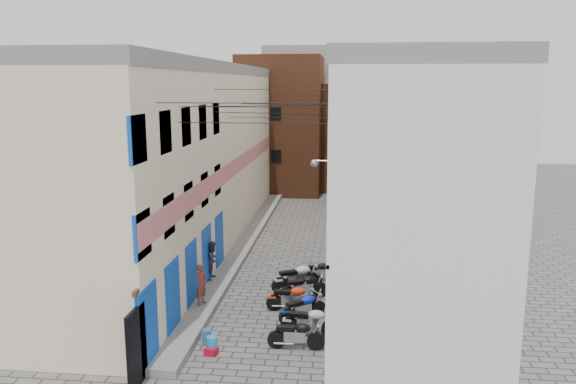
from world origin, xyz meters
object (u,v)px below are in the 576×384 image
(motorcycle_c, at_px, (303,306))
(motorcycle_g, at_px, (319,270))
(person_b, at_px, (213,260))
(motorcycle_f, at_px, (297,276))
(motorcycle_a, at_px, (296,333))
(person_a, at_px, (201,284))
(red_crate, at_px, (211,351))
(motorcycle_d, at_px, (292,296))
(water_jug_far, at_px, (207,336))
(motorcycle_e, at_px, (304,286))
(motorcycle_b, at_px, (310,320))
(water_jug_near, at_px, (212,345))

(motorcycle_c, bearing_deg, motorcycle_g, 137.55)
(person_b, bearing_deg, motorcycle_f, -90.89)
(motorcycle_a, distance_m, person_a, 4.49)
(person_a, xyz_separation_m, red_crate, (1.12, -3.25, -0.88))
(motorcycle_c, xyz_separation_m, red_crate, (-2.56, -2.74, -0.43))
(motorcycle_d, bearing_deg, red_crate, -33.97)
(red_crate, bearing_deg, water_jug_far, 113.02)
(motorcycle_e, bearing_deg, motorcycle_f, 177.45)
(motorcycle_b, relative_size, motorcycle_d, 1.04)
(motorcycle_c, relative_size, person_b, 1.21)
(motorcycle_b, distance_m, water_jug_near, 3.22)
(motorcycle_c, xyz_separation_m, motorcycle_f, (-0.44, 2.79, 0.08))
(motorcycle_g, xyz_separation_m, person_b, (-4.25, -0.75, 0.54))
(motorcycle_a, xyz_separation_m, motorcycle_f, (-0.40, 4.86, 0.11))
(motorcycle_b, bearing_deg, person_a, -109.49)
(motorcycle_b, distance_m, red_crate, 3.30)
(motorcycle_c, distance_m, person_a, 3.74)
(motorcycle_d, distance_m, motorcycle_e, 1.18)
(motorcycle_c, relative_size, motorcycle_g, 1.12)
(motorcycle_c, xyz_separation_m, motorcycle_d, (-0.46, 0.85, 0.00))
(motorcycle_c, bearing_deg, person_a, -135.69)
(motorcycle_a, distance_m, water_jug_near, 2.59)
(motorcycle_c, height_order, person_b, person_b)
(person_a, relative_size, person_b, 0.96)
(red_crate, bearing_deg, motorcycle_a, 14.74)
(motorcycle_g, relative_size, person_a, 1.13)
(motorcycle_c, bearing_deg, motorcycle_f, 151.27)
(motorcycle_b, xyz_separation_m, water_jug_far, (-3.20, -0.79, -0.34))
(motorcycle_c, height_order, motorcycle_d, motorcycle_d)
(red_crate, bearing_deg, person_b, 102.94)
(water_jug_far, bearing_deg, motorcycle_f, 62.93)
(water_jug_far, bearing_deg, water_jug_near, -62.08)
(motorcycle_e, xyz_separation_m, person_a, (-3.57, -1.47, 0.44))
(motorcycle_c, height_order, motorcycle_g, motorcycle_c)
(motorcycle_d, bearing_deg, water_jug_near, -35.18)
(motorcycle_c, bearing_deg, motorcycle_b, -22.58)
(motorcycle_f, relative_size, motorcycle_g, 1.28)
(motorcycle_a, height_order, water_jug_near, motorcycle_a)
(motorcycle_f, height_order, red_crate, motorcycle_f)
(motorcycle_e, bearing_deg, motorcycle_c, -21.54)
(motorcycle_d, relative_size, person_a, 1.27)
(motorcycle_e, xyz_separation_m, water_jug_far, (-2.77, -3.96, -0.32))
(motorcycle_f, bearing_deg, motorcycle_a, -25.57)
(motorcycle_b, height_order, motorcycle_f, motorcycle_f)
(motorcycle_c, bearing_deg, motorcycle_d, 170.55)
(motorcycle_e, relative_size, person_a, 1.28)
(motorcycle_d, bearing_deg, motorcycle_e, 159.58)
(motorcycle_d, relative_size, red_crate, 5.24)
(motorcycle_g, distance_m, red_crate, 7.31)
(motorcycle_c, distance_m, motorcycle_d, 0.96)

